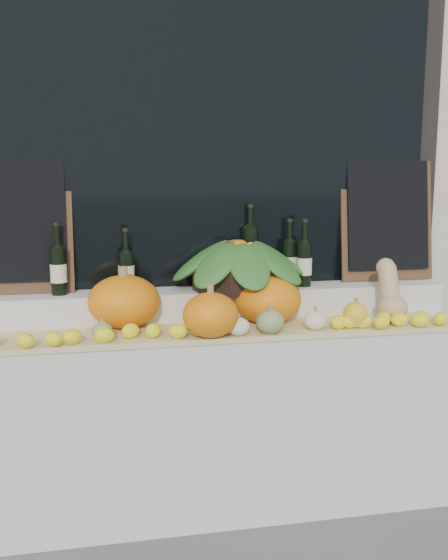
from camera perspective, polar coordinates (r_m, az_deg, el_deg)
The scene contains 18 objects.
storefront_facade at distance 3.61m, azimuth -2.59°, elevation 20.17°, with size 7.00×0.94×4.50m.
display_sill at distance 3.08m, azimuth -0.28°, elevation -12.29°, with size 2.30×0.55×0.88m, color silver.
rear_tier at distance 3.07m, azimuth -0.81°, elevation -2.21°, with size 2.30×0.25×0.16m, color silver.
straw_bedding at distance 2.82m, azimuth 0.20°, elevation -4.73°, with size 2.10×0.32×0.03m, color tan.
pumpkin_left at distance 2.86m, azimuth -9.12°, elevation -1.95°, with size 0.33×0.33×0.24m, color orange.
pumpkin_right at distance 2.91m, azimuth 4.03°, elevation -1.77°, with size 0.31×0.31×0.23m, color orange.
pumpkin_center at distance 2.66m, azimuth -1.24°, elevation -3.21°, with size 0.24×0.24×0.19m, color orange.
butternut_squash at distance 3.06m, azimuth 14.96°, elevation -1.28°, with size 0.14×0.21×0.29m.
decorative_gourds at distance 2.73m, azimuth 2.80°, elevation -3.81°, with size 1.23×0.15×0.16m.
lemon_heap at distance 2.71m, azimuth 0.66°, elevation -4.41°, with size 2.20×0.16×0.06m, color #FFF71A, non-canonical shape.
produce_bowl at distance 3.04m, azimuth 1.45°, elevation 1.50°, with size 0.71×0.71×0.25m.
wine_bottle_far_left at distance 2.98m, azimuth -14.90°, elevation 0.91°, with size 0.08×0.08×0.34m.
wine_bottle_near_left at distance 2.98m, azimuth -8.92°, elevation 0.82°, with size 0.08×0.08×0.30m.
wine_bottle_tall at distance 3.11m, azimuth 2.42°, elevation 2.24°, with size 0.08×0.08×0.40m.
wine_bottle_near_right at distance 3.15m, azimuth 5.99°, elevation 1.66°, with size 0.08×0.08×0.33m.
wine_bottle_far_right at distance 3.11m, azimuth 7.34°, elevation 1.54°, with size 0.08×0.08×0.33m.
chalkboard_left at distance 3.05m, azimuth -18.40°, elevation 4.84°, with size 0.50×0.11×0.62m.
chalkboard_right at distance 3.35m, azimuth 14.69°, elevation 5.47°, with size 0.50×0.11×0.62m.
Camera 1 is at (-0.54, -1.27, 1.62)m, focal length 40.00 mm.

